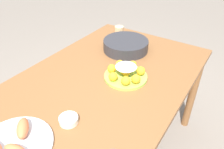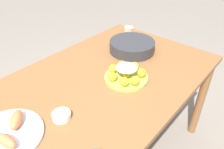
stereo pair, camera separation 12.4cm
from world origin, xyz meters
name	(u,v)px [view 1 (the left image)]	position (x,y,z in m)	size (l,w,h in m)	color
dining_table	(99,95)	(0.00, 0.00, 0.66)	(1.54, 0.91, 0.74)	brown
cake_plate	(126,73)	(0.13, -0.11, 0.78)	(0.25, 0.25, 0.09)	#99CC4C
serving_bowl	(126,45)	(0.43, 0.07, 0.79)	(0.32, 0.32, 0.08)	#2D2D33
sauce_bowl	(69,120)	(-0.32, -0.07, 0.76)	(0.09, 0.09, 0.03)	silver
seafood_platter	(14,144)	(-0.54, 0.02, 0.76)	(0.32, 0.32, 0.06)	silver
cup_far	(119,31)	(0.62, 0.24, 0.78)	(0.07, 0.07, 0.07)	#DBB27F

